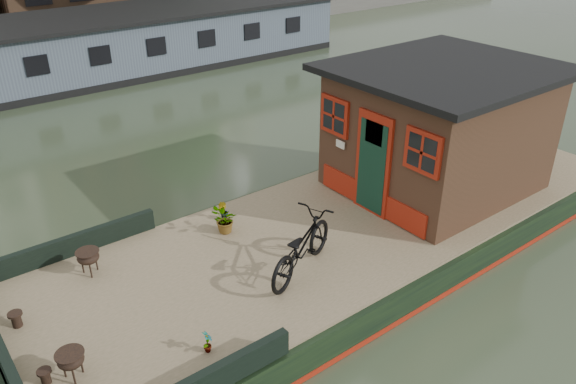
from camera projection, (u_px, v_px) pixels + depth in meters
ground at (351, 248)px, 10.47m from camera, size 120.00×120.00×0.00m
houseboat_hull at (295, 261)px, 9.62m from camera, size 14.01×4.02×0.60m
houseboat_deck at (353, 219)px, 10.17m from camera, size 11.80×3.80×0.05m
bow_bulwark at (72, 326)px, 7.35m from camera, size 3.00×4.00×0.35m
cabin at (439, 127)px, 10.77m from camera, size 4.00×3.50×2.42m
bicycle at (301, 246)px, 8.51m from camera, size 1.86×1.25×0.92m
potted_plant_b at (223, 211)px, 10.05m from camera, size 0.22×0.23×0.32m
potted_plant_c at (225, 220)px, 9.60m from camera, size 0.58×0.58×0.49m
potted_plant_e at (207, 342)px, 7.10m from camera, size 0.18×0.21×0.33m
brazier_front at (72, 366)px, 6.70m from camera, size 0.47×0.47×0.40m
brazier_rear at (89, 262)px, 8.58m from camera, size 0.48×0.48×0.41m
bollard_port at (16, 320)px, 7.56m from camera, size 0.19×0.19×0.22m
bollard_stbd at (45, 377)px, 6.68m from camera, size 0.17×0.17×0.20m
far_houseboat at (80, 50)px, 19.81m from camera, size 20.40×4.40×2.11m
quay at (30, 34)px, 24.60m from camera, size 60.00×6.00×0.90m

